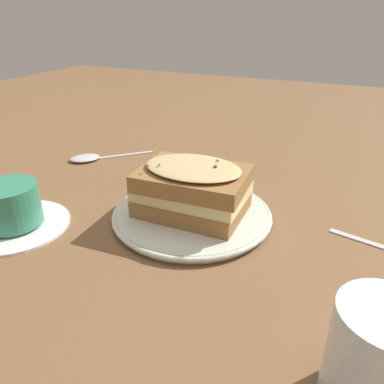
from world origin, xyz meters
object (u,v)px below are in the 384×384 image
dinner_plate (192,214)px  sandwich (192,189)px  spoon (90,158)px  teacup_with_saucer (11,210)px  water_glass (377,359)px

dinner_plate → sandwich: size_ratio=1.49×
dinner_plate → spoon: (0.13, 0.29, -0.00)m
spoon → dinner_plate: bearing=-158.8°
teacup_with_saucer → spoon: bearing=-117.9°
sandwich → teacup_with_saucer: size_ratio=1.04×
dinner_plate → spoon: dinner_plate is taller
teacup_with_saucer → water_glass: water_glass is taller
dinner_plate → sandwich: 0.04m
sandwich → water_glass: water_glass is taller
teacup_with_saucer → spoon: teacup_with_saucer is taller
teacup_with_saucer → spoon: (0.26, 0.07, -0.02)m
sandwich → water_glass: size_ratio=1.70×
dinner_plate → teacup_with_saucer: bearing=120.0°
dinner_plate → teacup_with_saucer: teacup_with_saucer is taller
teacup_with_saucer → dinner_plate: bearing=166.9°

